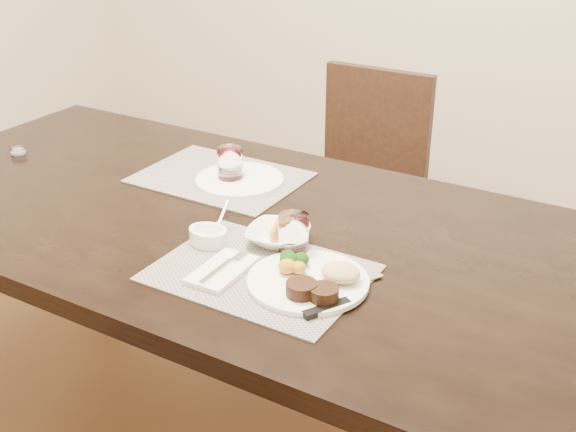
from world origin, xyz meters
The scene contains 13 objects.
dining_table centered at (0.00, 0.00, 0.67)m, with size 2.00×1.00×0.75m.
chair_far centered at (0.00, 0.93, 0.50)m, with size 0.42×0.42×0.90m.
placemat_near centered at (0.27, -0.20, 0.75)m, with size 0.46×0.34×0.00m, color gray.
placemat_far centered at (-0.12, 0.20, 0.75)m, with size 0.46×0.34×0.00m, color gray.
dinner_plate centered at (0.40, -0.19, 0.77)m, with size 0.26×0.26×0.05m.
napkin_fork centered at (0.20, -0.25, 0.76)m, with size 0.10×0.17×0.02m.
steak_knife centered at (0.47, -0.24, 0.76)m, with size 0.09×0.25×0.01m.
cracker_bowl centered at (0.23, -0.06, 0.77)m, with size 0.17×0.17×0.07m.
sauce_ramekin centered at (0.09, -0.15, 0.78)m, with size 0.10×0.14×0.08m.
wine_glass_near centered at (0.29, -0.09, 0.80)m, with size 0.07×0.07×0.10m.
far_plate centered at (-0.05, 0.20, 0.76)m, with size 0.25×0.25×0.01m, color white.
wine_glass_far centered at (-0.08, 0.19, 0.80)m, with size 0.07×0.07×0.10m.
salt_cellar centered at (-0.77, 0.03, 0.76)m, with size 0.05×0.05×0.02m.
Camera 1 is at (1.03, -1.36, 1.57)m, focal length 45.00 mm.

